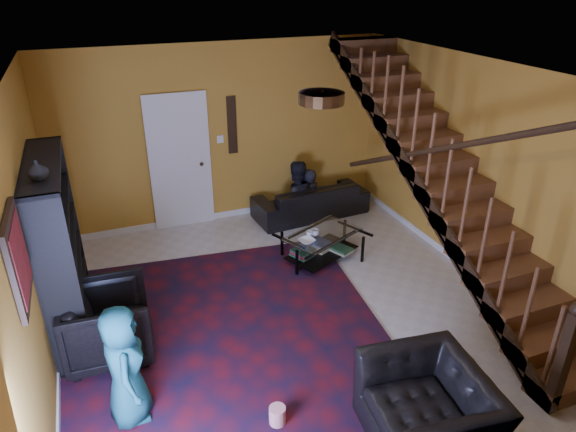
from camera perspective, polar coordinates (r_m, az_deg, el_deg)
name	(u,v)px	position (r m, az deg, el deg)	size (l,w,h in m)	color
floor	(288,307)	(6.38, -0.05, -10.13)	(5.50, 5.50, 0.00)	beige
room	(160,271)	(7.18, -14.03, -5.98)	(5.50, 5.50, 5.50)	#C0842A
staircase	(446,178)	(6.68, 17.19, 4.09)	(0.95, 5.02, 3.18)	brown
bookshelf	(61,252)	(6.10, -23.87, -3.73)	(0.35, 1.80, 2.00)	black
door	(180,164)	(8.09, -11.87, 5.65)	(0.82, 0.05, 2.05)	silver
framed_picture	(18,259)	(4.44, -27.82, -4.23)	(0.04, 0.74, 0.74)	maroon
wall_hanging	(232,125)	(8.11, -6.24, 10.00)	(0.14, 0.03, 0.90)	black
ceiling_fixture	(321,98)	(4.54, 3.74, 12.95)	(0.40, 0.40, 0.10)	#3F2814
rug	(227,346)	(5.84, -6.81, -14.17)	(3.57, 4.08, 0.02)	#4D0D14
sofa	(311,200)	(8.53, 2.52, 1.83)	(1.88, 0.74, 0.55)	black
armchair_left	(108,323)	(5.80, -19.35, -11.15)	(0.85, 0.88, 0.80)	black
armchair_right	(428,410)	(4.83, 15.26, -20.05)	(1.08, 0.95, 0.70)	black
person_adult_a	(308,204)	(8.60, 2.20, 1.33)	(0.46, 0.30, 1.25)	black
person_adult_b	(296,202)	(8.49, 0.86, 1.61)	(0.69, 0.54, 1.42)	black
person_child	(125,366)	(4.91, -17.69, -15.60)	(0.59, 0.38, 1.20)	#18505B
coffee_table	(322,245)	(7.26, 3.80, -3.21)	(1.22, 1.00, 0.40)	black
cup_a	(315,233)	(7.08, 2.97, -1.90)	(0.12, 0.12, 0.10)	#999999
cup_b	(310,234)	(7.04, 2.43, -2.05)	(0.10, 0.10, 0.10)	#999999
bowl	(307,241)	(6.92, 2.10, -2.81)	(0.21, 0.21, 0.05)	#999999
vase	(37,170)	(5.20, -26.09, 4.60)	(0.18, 0.18, 0.19)	#999999
popcorn_bucket	(277,415)	(4.97, -1.19, -21.24)	(0.15, 0.15, 0.17)	red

